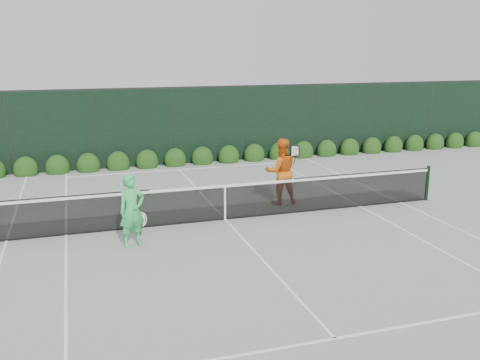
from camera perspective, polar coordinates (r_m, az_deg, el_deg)
name	(u,v)px	position (r m, az deg, el deg)	size (l,w,h in m)	color
ground	(225,220)	(14.53, -1.60, -4.25)	(80.00, 80.00, 0.00)	gray
tennis_net	(224,201)	(14.36, -1.71, -2.25)	(12.90, 0.10, 1.07)	black
player_woman	(132,210)	(12.65, -11.45, -3.20)	(0.74, 0.60, 1.74)	#3AC766
player_man	(281,171)	(15.80, 4.40, 0.92)	(1.04, 0.86, 1.97)	orange
court_lines	(225,219)	(14.52, -1.60, -4.23)	(11.03, 23.83, 0.01)	white
windscreen_fence	(259,191)	(11.62, 2.03, -1.13)	(32.00, 21.07, 3.06)	black
hedge_row	(175,160)	(21.21, -6.93, 2.15)	(31.66, 0.65, 0.94)	#183C10
tennis_balls	(287,203)	(16.01, 5.02, -2.43)	(1.30, 0.38, 0.07)	#D0F536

